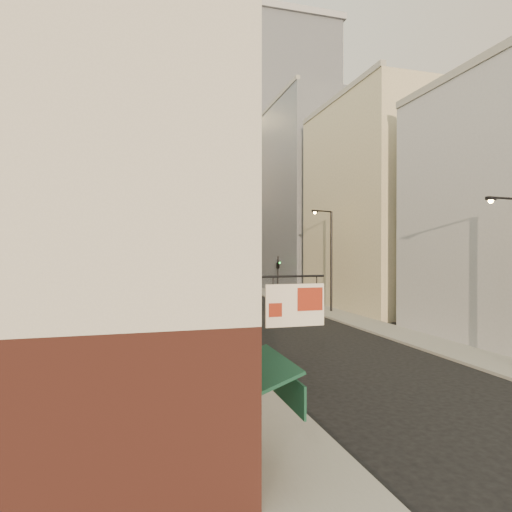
{
  "coord_description": "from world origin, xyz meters",
  "views": [
    {
      "loc": [
        -10.49,
        -7.32,
        5.52
      ],
      "look_at": [
        -1.81,
        23.21,
        5.24
      ],
      "focal_mm": 30.0,
      "sensor_mm": 36.0,
      "label": 1
    }
  ],
  "objects_px": {
    "traffic_light_left": "(175,271)",
    "white_tower": "(238,189)",
    "clock_tower": "(178,200)",
    "traffic_light_right": "(278,265)",
    "streetlamp_mid": "(329,255)"
  },
  "relations": [
    {
      "from": "traffic_light_left",
      "to": "white_tower",
      "type": "bearing_deg",
      "value": -108.81
    },
    {
      "from": "white_tower",
      "to": "clock_tower",
      "type": "bearing_deg",
      "value": 128.16
    },
    {
      "from": "traffic_light_left",
      "to": "traffic_light_right",
      "type": "xyz_separation_m",
      "value": [
        12.88,
        1.54,
        0.52
      ]
    },
    {
      "from": "traffic_light_left",
      "to": "traffic_light_right",
      "type": "relative_size",
      "value": 1.0
    },
    {
      "from": "white_tower",
      "to": "streetlamp_mid",
      "type": "height_order",
      "value": "white_tower"
    },
    {
      "from": "streetlamp_mid",
      "to": "clock_tower",
      "type": "bearing_deg",
      "value": 77.56
    },
    {
      "from": "white_tower",
      "to": "traffic_light_left",
      "type": "height_order",
      "value": "white_tower"
    },
    {
      "from": "white_tower",
      "to": "traffic_light_right",
      "type": "height_order",
      "value": "white_tower"
    },
    {
      "from": "white_tower",
      "to": "traffic_light_left",
      "type": "bearing_deg",
      "value": -114.02
    },
    {
      "from": "clock_tower",
      "to": "streetlamp_mid",
      "type": "height_order",
      "value": "clock_tower"
    },
    {
      "from": "traffic_light_left",
      "to": "clock_tower",
      "type": "bearing_deg",
      "value": -90.59
    },
    {
      "from": "clock_tower",
      "to": "streetlamp_mid",
      "type": "bearing_deg",
      "value": -83.22
    },
    {
      "from": "streetlamp_mid",
      "to": "traffic_light_right",
      "type": "bearing_deg",
      "value": 69.98
    },
    {
      "from": "streetlamp_mid",
      "to": "traffic_light_left",
      "type": "xyz_separation_m",
      "value": [
        -12.67,
        13.63,
        -1.87
      ]
    },
    {
      "from": "clock_tower",
      "to": "white_tower",
      "type": "xyz_separation_m",
      "value": [
        11.0,
        -14.0,
        0.97
      ]
    }
  ]
}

